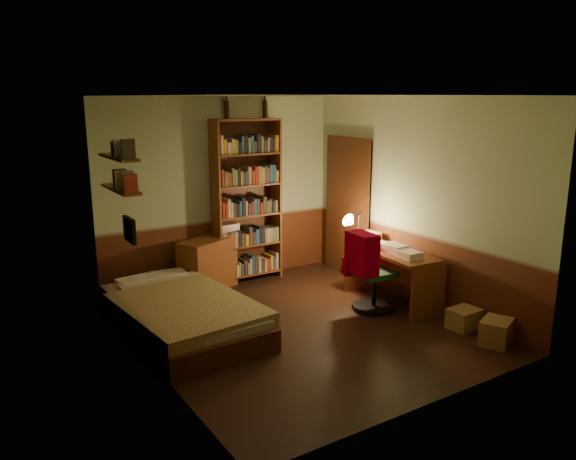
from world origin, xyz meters
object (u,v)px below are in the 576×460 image
office_chair (375,274)px  desk_lamp (359,218)px  desk (392,277)px  cardboard_box_b (464,319)px  bed (179,302)px  cardboard_box_a (496,332)px  dresser (208,264)px  mini_stereo (227,229)px  bookshelf (247,202)px

office_chair → desk_lamp: bearing=72.0°
desk → cardboard_box_b: desk is taller
desk_lamp → cardboard_box_b: size_ratio=1.83×
bed → desk: bearing=-15.7°
cardboard_box_a → cardboard_box_b: size_ratio=1.07×
cardboard_box_a → cardboard_box_b: 0.46m
dresser → cardboard_box_b: dresser is taller
desk → bed: bearing=171.1°
dresser → desk: (1.78, -1.74, -0.01)m
mini_stereo → cardboard_box_a: size_ratio=0.80×
mini_stereo → desk_lamp: size_ratio=0.47×
cardboard_box_a → cardboard_box_b: (0.03, 0.46, -0.02)m
cardboard_box_b → desk: bearing=96.3°
desk → cardboard_box_a: (0.09, -1.54, -0.21)m
desk → dresser: bearing=140.5°
dresser → cardboard_box_a: size_ratio=2.23×
bed → dresser: (0.85, 1.10, 0.02)m
bookshelf → cardboard_box_b: (1.24, -2.90, -1.03)m
desk → cardboard_box_a: desk is taller
desk → desk_lamp: size_ratio=2.11×
mini_stereo → desk_lamp: desk_lamp is taller
bed → cardboard_box_a: bed is taller
desk_lamp → bed: bearing=-177.9°
bed → desk_lamp: bearing=-1.9°
desk → office_chair: size_ratio=1.40×
desk → cardboard_box_a: size_ratio=3.61×
bed → cardboard_box_b: 3.25m
bookshelf → bed: bearing=-142.4°
cardboard_box_a → bookshelf: bearing=109.7°
cardboard_box_a → cardboard_box_b: cardboard_box_a is taller
bed → dresser: size_ratio=2.82×
cardboard_box_a → desk_lamp: bearing=93.4°
bed → cardboard_box_a: size_ratio=6.30×
desk → desk_lamp: (-0.04, 0.65, 0.65)m
bookshelf → cardboard_box_a: bookshelf is taller
desk → cardboard_box_a: bearing=-81.9°
mini_stereo → cardboard_box_b: bearing=-65.4°
bed → bookshelf: (1.51, 1.18, 0.82)m
desk → office_chair: 0.38m
bookshelf → desk_lamp: bearing=-47.9°
desk → cardboard_box_b: 1.11m
bookshelf → cardboard_box_b: bearing=-67.3°
bed → desk_lamp: desk_lamp is taller
bookshelf → office_chair: size_ratio=2.48×
bookshelf → mini_stereo: bearing=172.0°
bed → cardboard_box_a: (2.72, -2.18, -0.20)m
desk → bookshelf: bearing=126.2°
office_chair → cardboard_box_b: size_ratio=2.77×
desk_lamp → bookshelf: bearing=134.5°
bookshelf → office_chair: 2.15m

